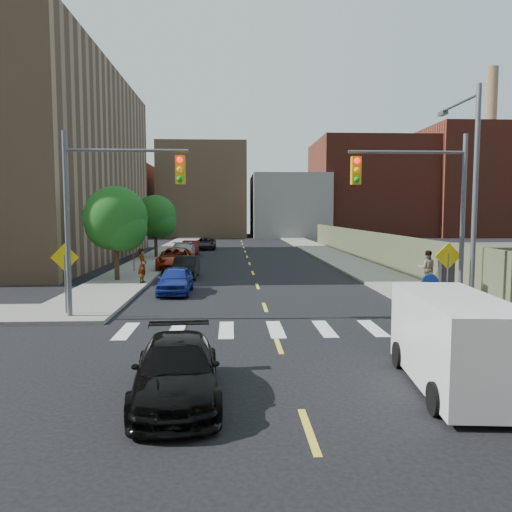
{
  "coord_description": "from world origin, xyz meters",
  "views": [
    {
      "loc": [
        -1.42,
        -12.83,
        4.04
      ],
      "look_at": [
        -0.27,
        10.21,
        2.0
      ],
      "focal_mm": 35.0,
      "sensor_mm": 36.0,
      "label": 1
    }
  ],
  "objects": [
    {
      "name": "ground",
      "position": [
        0.0,
        0.0,
        0.0
      ],
      "size": [
        160.0,
        160.0,
        0.0
      ],
      "primitive_type": "plane",
      "color": "black",
      "rests_on": "ground"
    },
    {
      "name": "sidewalk_nw",
      "position": [
        -7.75,
        41.5,
        0.07
      ],
      "size": [
        3.5,
        73.0,
        0.15
      ],
      "primitive_type": "cube",
      "color": "gray",
      "rests_on": "ground"
    },
    {
      "name": "sidewalk_ne",
      "position": [
        7.75,
        41.5,
        0.07
      ],
      "size": [
        3.5,
        73.0,
        0.15
      ],
      "primitive_type": "cube",
      "color": "gray",
      "rests_on": "ground"
    },
    {
      "name": "fence_north",
      "position": [
        9.6,
        28.0,
        1.25
      ],
      "size": [
        0.12,
        44.0,
        2.5
      ],
      "primitive_type": "cube",
      "color": "#616345",
      "rests_on": "ground"
    },
    {
      "name": "bg_bldg_west",
      "position": [
        -22.0,
        70.0,
        6.0
      ],
      "size": [
        14.0,
        18.0,
        12.0
      ],
      "primitive_type": "cube",
      "color": "#592319",
      "rests_on": "ground"
    },
    {
      "name": "bg_bldg_midwest",
      "position": [
        -6.0,
        72.0,
        7.5
      ],
      "size": [
        14.0,
        16.0,
        15.0
      ],
      "primitive_type": "cube",
      "color": "#8C6B4C",
      "rests_on": "ground"
    },
    {
      "name": "bg_bldg_center",
      "position": [
        8.0,
        70.0,
        5.0
      ],
      "size": [
        12.0,
        16.0,
        10.0
      ],
      "primitive_type": "cube",
      "color": "gray",
      "rests_on": "ground"
    },
    {
      "name": "bg_bldg_east",
      "position": [
        22.0,
        72.0,
        8.0
      ],
      "size": [
        18.0,
        18.0,
        16.0
      ],
      "primitive_type": "cube",
      "color": "#592319",
      "rests_on": "ground"
    },
    {
      "name": "bg_bldg_fareast",
      "position": [
        38.0,
        70.0,
        9.0
      ],
      "size": [
        14.0,
        16.0,
        18.0
      ],
      "primitive_type": "cube",
      "color": "#592319",
      "rests_on": "ground"
    },
    {
      "name": "smokestack",
      "position": [
        42.0,
        70.0,
        14.0
      ],
      "size": [
        1.8,
        1.8,
        28.0
      ],
      "primitive_type": "cylinder",
      "color": "#8C6B4C",
      "rests_on": "ground"
    },
    {
      "name": "signal_nw",
      "position": [
        -5.98,
        6.0,
        4.53
      ],
      "size": [
        4.59,
        0.3,
        7.0
      ],
      "color": "#59595E",
      "rests_on": "ground"
    },
    {
      "name": "signal_ne",
      "position": [
        5.98,
        6.0,
        4.53
      ],
      "size": [
        4.59,
        0.3,
        7.0
      ],
      "color": "#59595E",
      "rests_on": "ground"
    },
    {
      "name": "streetlight_ne",
      "position": [
        8.2,
        6.9,
        5.22
      ],
      "size": [
        0.25,
        3.7,
        9.0
      ],
      "color": "#59595E",
      "rests_on": "ground"
    },
    {
      "name": "warn_sign_nw",
      "position": [
        -7.8,
        6.5,
        1.99
      ],
      "size": [
        1.06,
        0.06,
        2.83
      ],
      "color": "#59595E",
      "rests_on": "ground"
    },
    {
      "name": "warn_sign_ne",
      "position": [
        7.2,
        6.5,
        1.99
      ],
      "size": [
        1.06,
        0.06,
        2.83
      ],
      "color": "#59595E",
      "rests_on": "ground"
    },
    {
      "name": "warn_sign_midwest",
      "position": [
        -7.8,
        20.0,
        1.99
      ],
      "size": [
        1.06,
        0.06,
        2.83
      ],
      "color": "#59595E",
      "rests_on": "ground"
    },
    {
      "name": "tree_west_near",
      "position": [
        -8.0,
        16.05,
        3.48
      ],
      "size": [
        3.66,
        3.64,
        5.52
      ],
      "color": "#332114",
      "rests_on": "ground"
    },
    {
      "name": "tree_west_far",
      "position": [
        -8.0,
        31.05,
        3.48
      ],
      "size": [
        3.66,
        3.64,
        5.52
      ],
      "color": "#332114",
      "rests_on": "ground"
    },
    {
      "name": "parked_car_blue",
      "position": [
        -4.2,
        11.88,
        0.67
      ],
      "size": [
        1.63,
        3.96,
        1.34
      ],
      "primitive_type": "imported",
      "rotation": [
        0.0,
        0.0,
        -0.01
      ],
      "color": "navy",
      "rests_on": "ground"
    },
    {
      "name": "parked_car_black",
      "position": [
        -4.2,
        17.74,
        0.66
      ],
      "size": [
        1.46,
        4.02,
        1.32
      ],
      "primitive_type": "imported",
      "rotation": [
        0.0,
        0.0,
        -0.02
      ],
      "color": "black",
      "rests_on": "ground"
    },
    {
      "name": "parked_car_red",
      "position": [
        -5.31,
        22.34,
        0.76
      ],
      "size": [
        2.81,
        5.61,
        1.52
      ],
      "primitive_type": "imported",
      "rotation": [
        0.0,
        0.0,
        0.05
      ],
      "color": "maroon",
      "rests_on": "ground"
    },
    {
      "name": "parked_car_silver",
      "position": [
        -5.5,
        28.67,
        0.73
      ],
      "size": [
        2.51,
        5.19,
        1.46
      ],
      "primitive_type": "imported",
      "rotation": [
        0.0,
        0.0,
        0.1
      ],
      "color": "#95999C",
      "rests_on": "ground"
    },
    {
      "name": "parked_car_white",
      "position": [
        -5.3,
        30.85,
        0.65
      ],
      "size": [
        1.85,
        3.96,
        1.31
      ],
      "primitive_type": "imported",
      "rotation": [
        0.0,
        0.0,
        -0.08
      ],
      "color": "silver",
      "rests_on": "ground"
    },
    {
      "name": "parked_car_maroon",
      "position": [
        -5.11,
        32.93,
        0.71
      ],
      "size": [
        1.65,
        4.36,
        1.42
      ],
      "primitive_type": "imported",
      "rotation": [
        0.0,
        0.0,
        0.03
      ],
      "color": "#450D11",
      "rests_on": "ground"
    },
    {
      "name": "parked_car_grey",
      "position": [
        -4.2,
        41.17,
        0.65
      ],
      "size": [
        2.15,
        4.66,
        1.3
      ],
      "primitive_type": "imported",
      "rotation": [
        0.0,
        0.0,
        0.0
      ],
      "color": "black",
      "rests_on": "ground"
    },
    {
      "name": "black_sedan",
      "position": [
        -2.61,
        -2.28,
        0.65
      ],
      "size": [
        2.15,
        4.58,
        1.29
      ],
      "primitive_type": "imported",
      "rotation": [
        0.0,
        0.0,
        0.08
      ],
      "color": "black",
      "rests_on": "ground"
    },
    {
      "name": "cargo_van",
      "position": [
        3.68,
        -1.78,
        1.13
      ],
      "size": [
        2.32,
        4.85,
        2.15
      ],
      "rotation": [
        0.0,
        0.0,
        -0.09
      ],
      "color": "white",
      "rests_on": "ground"
    },
    {
      "name": "mailbox",
      "position": [
        6.3,
        6.0,
        0.88
      ],
      "size": [
        0.72,
        0.62,
        1.5
      ],
      "rotation": [
        0.0,
        0.0,
        -0.28
      ],
      "color": "navy",
      "rests_on": "sidewalk_ne"
    },
    {
      "name": "payphone",
      "position": [
        7.85,
        8.05,
        1.07
      ],
      "size": [
        0.62,
        0.53,
        1.85
      ],
      "primitive_type": "cube",
      "rotation": [
        0.0,
        0.0,
        -0.17
      ],
      "color": "black",
      "rests_on": "sidewalk_ne"
    },
    {
      "name": "pedestrian_west",
      "position": [
        -6.3,
        14.65,
        1.1
      ],
      "size": [
        0.52,
        0.73,
        1.9
      ],
      "primitive_type": "imported",
      "rotation": [
        0.0,
        0.0,
        1.47
      ],
      "color": "gray",
      "rests_on": "sidewalk_nw"
    },
    {
      "name": "pedestrian_east",
      "position": [
        8.91,
        12.84,
        1.09
      ],
      "size": [
        1.05,
        0.9,
        1.87
      ],
      "primitive_type": "imported",
      "rotation": [
        0.0,
        0.0,
        2.9
      ],
      "color": "gray",
      "rests_on": "sidewalk_ne"
    }
  ]
}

